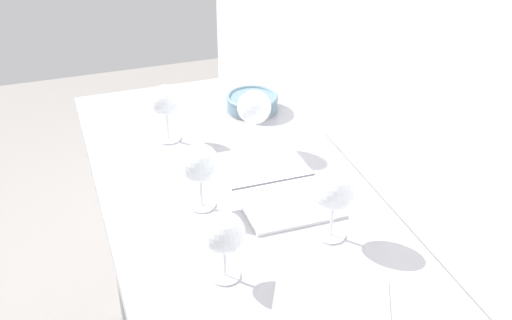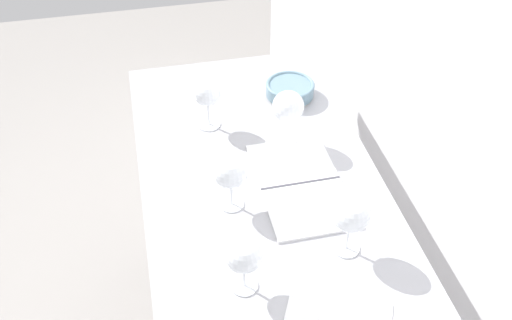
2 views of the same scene
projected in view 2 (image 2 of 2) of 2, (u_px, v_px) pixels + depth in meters
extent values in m
cube|color=silver|center=(474.00, 43.00, 1.37)|extent=(3.80, 0.04, 2.60)
cube|color=#A3A3A8|center=(269.00, 201.00, 1.57)|extent=(1.40, 0.64, 0.04)
cube|color=#A3A3A8|center=(147.00, 222.00, 1.52)|extent=(1.40, 0.01, 0.05)
cylinder|color=#A3A3A8|center=(165.00, 179.00, 2.29)|extent=(0.05, 0.05, 0.86)
cylinder|color=#A3A3A8|center=(293.00, 160.00, 2.38)|extent=(0.05, 0.05, 0.86)
cylinder|color=white|center=(287.00, 140.00, 1.73)|extent=(0.06, 0.06, 0.00)
cylinder|color=white|center=(287.00, 129.00, 1.70)|extent=(0.01, 0.01, 0.08)
sphere|color=white|center=(288.00, 106.00, 1.65)|extent=(0.09, 0.09, 0.09)
cylinder|color=maroon|center=(288.00, 111.00, 1.66)|extent=(0.06, 0.06, 0.03)
cylinder|color=white|center=(346.00, 248.00, 1.41)|extent=(0.07, 0.07, 0.00)
cylinder|color=white|center=(348.00, 236.00, 1.39)|extent=(0.01, 0.01, 0.08)
sphere|color=white|center=(351.00, 213.00, 1.34)|extent=(0.09, 0.09, 0.09)
cylinder|color=maroon|center=(351.00, 218.00, 1.35)|extent=(0.06, 0.06, 0.02)
cylinder|color=white|center=(232.00, 204.00, 1.53)|extent=(0.06, 0.06, 0.00)
cylinder|color=white|center=(231.00, 193.00, 1.50)|extent=(0.01, 0.01, 0.08)
sphere|color=white|center=(231.00, 171.00, 1.45)|extent=(0.09, 0.09, 0.09)
cylinder|color=maroon|center=(231.00, 175.00, 1.46)|extent=(0.06, 0.06, 0.02)
cylinder|color=white|center=(209.00, 125.00, 1.78)|extent=(0.07, 0.07, 0.00)
cylinder|color=white|center=(209.00, 113.00, 1.76)|extent=(0.01, 0.01, 0.08)
sphere|color=white|center=(207.00, 92.00, 1.71)|extent=(0.08, 0.08, 0.08)
cylinder|color=maroon|center=(207.00, 96.00, 1.71)|extent=(0.06, 0.06, 0.02)
cylinder|color=white|center=(245.00, 286.00, 1.33)|extent=(0.06, 0.06, 0.00)
cylinder|color=white|center=(244.00, 275.00, 1.31)|extent=(0.01, 0.01, 0.07)
sphere|color=white|center=(244.00, 254.00, 1.26)|extent=(0.09, 0.09, 0.09)
cylinder|color=maroon|center=(244.00, 259.00, 1.27)|extent=(0.06, 0.06, 0.02)
cube|color=white|center=(291.00, 162.00, 1.65)|extent=(0.19, 0.22, 0.01)
cube|color=white|center=(310.00, 209.00, 1.51)|extent=(0.19, 0.22, 0.01)
cube|color=#3F3F47|center=(300.00, 184.00, 1.58)|extent=(0.01, 0.22, 0.01)
cylinder|color=beige|center=(290.00, 95.00, 1.90)|extent=(0.15, 0.15, 0.01)
cylinder|color=slate|center=(290.00, 90.00, 1.88)|extent=(0.15, 0.15, 0.04)
torus|color=slate|center=(290.00, 85.00, 1.87)|extent=(0.16, 0.16, 0.01)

